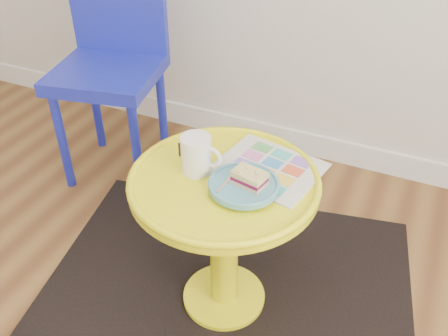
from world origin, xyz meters
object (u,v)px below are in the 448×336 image
at_px(side_table, 224,218).
at_px(mug, 197,154).
at_px(newspaper, 268,168).
at_px(plate, 244,186).
at_px(chair, 112,53).

height_order(side_table, mug, mug).
height_order(newspaper, plate, plate).
height_order(side_table, chair, chair).
distance_m(newspaper, mug, 0.22).
relative_size(chair, mug, 7.53).
distance_m(side_table, mug, 0.23).
relative_size(side_table, chair, 0.58).
bearing_deg(newspaper, chair, 161.89).
height_order(chair, mug, chair).
xyz_separation_m(side_table, plate, (0.07, -0.03, 0.17)).
bearing_deg(chair, mug, -51.33).
relative_size(side_table, newspaper, 1.89).
bearing_deg(newspaper, mug, -142.02).
bearing_deg(side_table, chair, 143.56).
xyz_separation_m(chair, mug, (0.71, -0.59, 0.04)).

